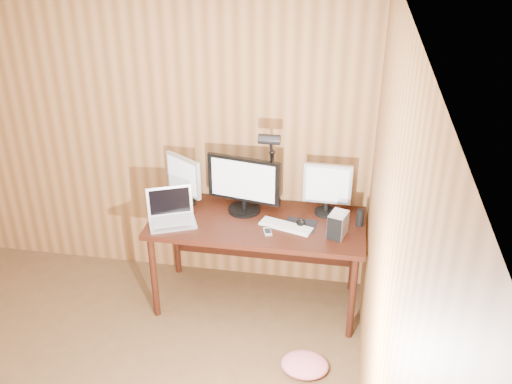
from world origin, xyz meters
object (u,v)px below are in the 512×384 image
(monitor_center, at_px, (244,184))
(monitor_left, at_px, (184,179))
(hard_drive, at_px, (338,225))
(laptop, at_px, (171,213))
(monitor_right, at_px, (327,188))
(desk_lamp, at_px, (270,159))
(desk, at_px, (259,230))
(speaker, at_px, (360,218))
(mouse, at_px, (300,223))
(phone, at_px, (268,232))
(keyboard, at_px, (286,226))

(monitor_center, distance_m, monitor_left, 0.48)
(hard_drive, bearing_deg, laptop, -163.02)
(monitor_center, distance_m, monitor_right, 0.63)
(monitor_center, distance_m, desk_lamp, 0.28)
(monitor_right, bearing_deg, desk, -164.31)
(desk, height_order, speaker, speaker)
(speaker, bearing_deg, monitor_left, 175.37)
(monitor_center, relative_size, hard_drive, 3.04)
(mouse, relative_size, phone, 0.92)
(laptop, height_order, hard_drive, laptop)
(monitor_center, xyz_separation_m, laptop, (-0.51, -0.23, -0.17))
(desk, distance_m, mouse, 0.36)
(desk_lamp, bearing_deg, monitor_right, -10.76)
(phone, distance_m, speaker, 0.69)
(monitor_left, height_order, monitor_right, monitor_right)
(desk, relative_size, monitor_right, 3.92)
(phone, height_order, speaker, speaker)
(desk, bearing_deg, monitor_right, 14.64)
(monitor_center, height_order, mouse, monitor_center)
(monitor_center, xyz_separation_m, phone, (0.23, -0.28, -0.23))
(desk, bearing_deg, speaker, -0.69)
(monitor_right, xyz_separation_m, keyboard, (-0.27, -0.25, -0.21))
(monitor_center, bearing_deg, hard_drive, -8.05)
(speaker, xyz_separation_m, desk_lamp, (-0.69, 0.13, 0.36))
(monitor_left, height_order, desk_lamp, desk_lamp)
(monitor_left, bearing_deg, desk, 23.51)
(keyboard, distance_m, phone, 0.15)
(mouse, relative_size, speaker, 0.81)
(monitor_right, xyz_separation_m, hard_drive, (0.10, -0.31, -0.13))
(mouse, bearing_deg, monitor_right, 65.36)
(monitor_left, height_order, hard_drive, monitor_left)
(desk, height_order, desk_lamp, desk_lamp)
(hard_drive, distance_m, phone, 0.50)
(monitor_left, distance_m, mouse, 0.97)
(desk_lamp, bearing_deg, monitor_left, 169.91)
(laptop, xyz_separation_m, keyboard, (0.85, 0.05, -0.05))
(monitor_right, xyz_separation_m, mouse, (-0.17, -0.21, -0.20))
(desk, xyz_separation_m, phone, (0.10, -0.22, 0.13))
(monitor_center, distance_m, speaker, 0.90)
(desk_lamp, bearing_deg, laptop, -169.07)
(monitor_right, distance_m, desk_lamp, 0.48)
(monitor_left, distance_m, keyboard, 0.88)
(monitor_right, height_order, mouse, monitor_right)
(desk, distance_m, laptop, 0.68)
(desk, bearing_deg, keyboard, -29.29)
(laptop, relative_size, mouse, 3.93)
(monitor_left, relative_size, speaker, 3.09)
(desk, xyz_separation_m, monitor_center, (-0.12, 0.06, 0.35))
(desk, xyz_separation_m, speaker, (0.75, -0.01, 0.19))
(keyboard, height_order, phone, keyboard)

